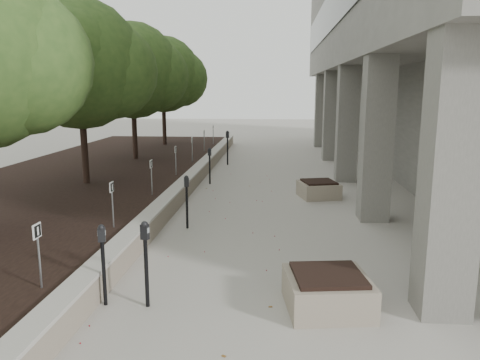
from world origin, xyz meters
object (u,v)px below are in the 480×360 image
(crabapple_tree_4, at_px, (133,91))
(parking_meter_4, at_px, (210,166))
(crabapple_tree_3, at_px, (81,92))
(crabapple_tree_5, at_px, (163,91))
(parking_meter_3, at_px, (187,202))
(planter_front, at_px, (327,291))
(planter_back, at_px, (319,189))
(parking_meter_2, at_px, (146,264))
(parking_meter_1, at_px, (103,265))
(parking_meter_5, at_px, (228,148))

(crabapple_tree_4, relative_size, parking_meter_4, 4.35)
(crabapple_tree_3, height_order, crabapple_tree_5, same)
(parking_meter_3, height_order, parking_meter_4, parking_meter_3)
(planter_front, bearing_deg, crabapple_tree_4, 118.74)
(parking_meter_3, xyz_separation_m, planter_back, (3.33, 3.46, -0.38))
(crabapple_tree_3, relative_size, crabapple_tree_4, 1.00)
(parking_meter_4, bearing_deg, planter_back, -17.53)
(parking_meter_2, distance_m, planter_front, 2.71)
(planter_back, bearing_deg, parking_meter_2, -112.91)
(crabapple_tree_5, xyz_separation_m, planter_back, (7.06, -9.69, -2.87))
(parking_meter_4, xyz_separation_m, planter_back, (3.55, -1.70, -0.37))
(crabapple_tree_5, distance_m, planter_back, 12.32)
(parking_meter_3, relative_size, planter_back, 1.16)
(crabapple_tree_3, bearing_deg, parking_meter_1, -65.59)
(crabapple_tree_4, relative_size, parking_meter_2, 4.08)
(crabapple_tree_5, relative_size, parking_meter_3, 4.31)
(crabapple_tree_3, xyz_separation_m, parking_meter_3, (3.73, -3.15, -2.49))
(parking_meter_3, bearing_deg, planter_back, 29.06)
(crabapple_tree_3, relative_size, planter_front, 4.56)
(parking_meter_1, distance_m, parking_meter_3, 4.03)
(crabapple_tree_4, relative_size, parking_meter_1, 4.30)
(parking_meter_2, height_order, parking_meter_3, parking_meter_2)
(planter_front, relative_size, planter_back, 1.10)
(crabapple_tree_4, bearing_deg, planter_front, -61.26)
(crabapple_tree_3, distance_m, parking_meter_2, 8.51)
(crabapple_tree_3, bearing_deg, parking_meter_3, -40.25)
(parking_meter_1, bearing_deg, parking_meter_5, 73.82)
(parking_meter_2, xyz_separation_m, parking_meter_5, (-0.23, 13.32, 0.07))
(parking_meter_3, bearing_deg, parking_meter_1, -113.85)
(crabapple_tree_3, distance_m, planter_back, 7.62)
(planter_front, bearing_deg, crabapple_tree_5, 111.16)
(crabapple_tree_4, height_order, planter_back, crabapple_tree_4)
(crabapple_tree_4, height_order, parking_meter_2, crabapple_tree_4)
(crabapple_tree_4, distance_m, planter_back, 8.94)
(planter_back, bearing_deg, crabapple_tree_3, -177.49)
(planter_front, bearing_deg, planter_back, 86.28)
(parking_meter_1, bearing_deg, parking_meter_3, 68.85)
(parking_meter_4, bearing_deg, crabapple_tree_4, 147.62)
(parking_meter_4, xyz_separation_m, parking_meter_5, (0.16, 4.15, 0.11))
(crabapple_tree_3, bearing_deg, crabapple_tree_5, 90.00)
(parking_meter_1, distance_m, parking_meter_5, 13.32)
(crabapple_tree_3, distance_m, crabapple_tree_5, 10.00)
(parking_meter_1, distance_m, planter_back, 8.39)
(crabapple_tree_5, distance_m, parking_meter_1, 17.64)
(parking_meter_3, xyz_separation_m, parking_meter_5, (-0.06, 9.31, 0.10))
(crabapple_tree_3, xyz_separation_m, crabapple_tree_5, (0.00, 10.00, 0.00))
(crabapple_tree_4, bearing_deg, crabapple_tree_5, 90.00)
(crabapple_tree_5, xyz_separation_m, parking_meter_5, (3.67, -3.84, -2.38))
(parking_meter_5, relative_size, planter_front, 1.23)
(parking_meter_3, bearing_deg, crabapple_tree_4, 97.48)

